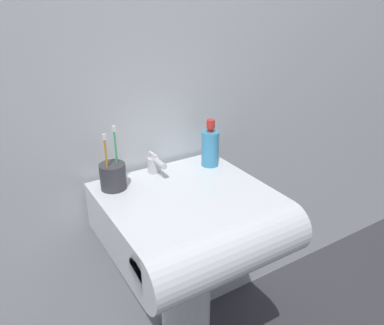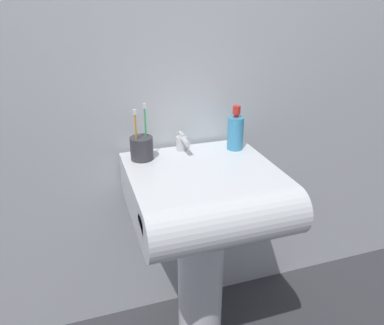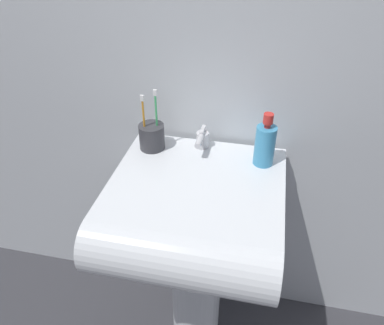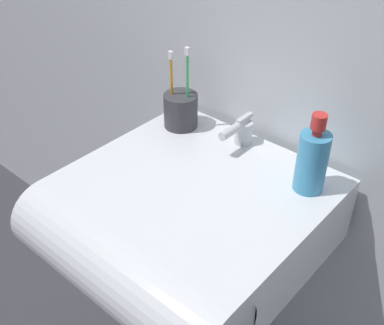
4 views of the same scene
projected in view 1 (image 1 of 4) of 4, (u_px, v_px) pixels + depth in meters
The scene contains 6 objects.
wall_back at pixel (144, 81), 1.36m from camera, with size 5.00×0.05×2.40m, color silver.
sink_pedestal at pixel (186, 307), 1.49m from camera, with size 0.19×0.19×0.70m, color white.
sink_basin at pixel (194, 222), 1.26m from camera, with size 0.55×0.57×0.17m.
faucet at pixel (155, 164), 1.39m from camera, with size 0.04×0.12×0.08m.
toothbrush_cup at pixel (113, 176), 1.28m from camera, with size 0.09×0.09×0.22m.
soap_bottle at pixel (210, 147), 1.45m from camera, with size 0.07×0.07×0.19m.
Camera 1 is at (-0.56, -0.97, 1.49)m, focal length 35.00 mm.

